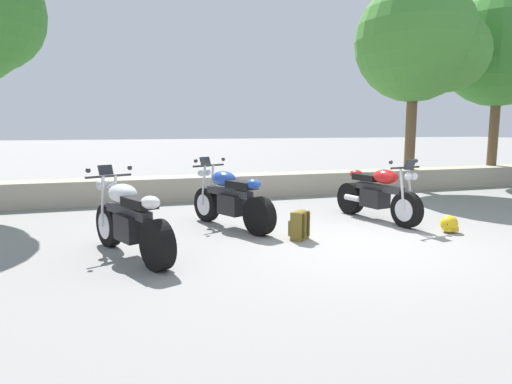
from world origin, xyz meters
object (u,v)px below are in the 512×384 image
object	(u,v)px
rider_helmet	(449,224)
motorcycle_blue_centre	(230,200)
leafy_tree_mid_left	(422,44)
leafy_tree_mid_right	(507,51)
motorcycle_white_near_left	(130,221)
rider_backpack	(299,224)
motorcycle_red_far_right	(378,194)

from	to	relation	value
rider_helmet	motorcycle_blue_centre	bearing A→B (deg)	156.53
leafy_tree_mid_left	leafy_tree_mid_right	xyz separation A→B (m)	(3.28, 0.38, 0.04)
leafy_tree_mid_left	motorcycle_blue_centre	bearing A→B (deg)	-153.48
motorcycle_white_near_left	rider_helmet	bearing A→B (deg)	-1.84
rider_helmet	rider_backpack	bearing A→B (deg)	172.91
motorcycle_white_near_left	rider_helmet	distance (m)	5.05
motorcycle_red_far_right	leafy_tree_mid_left	world-z (taller)	leafy_tree_mid_left
rider_backpack	leafy_tree_mid_left	bearing A→B (deg)	38.33
leafy_tree_mid_left	motorcycle_white_near_left	bearing A→B (deg)	-150.96
motorcycle_white_near_left	leafy_tree_mid_left	world-z (taller)	leafy_tree_mid_left
rider_helmet	leafy_tree_mid_left	world-z (taller)	leafy_tree_mid_left
rider_backpack	leafy_tree_mid_right	xyz separation A→B (m)	(8.53, 4.53, 3.69)
rider_backpack	rider_helmet	xyz separation A→B (m)	(2.53, -0.31, -0.11)
rider_backpack	leafy_tree_mid_right	bearing A→B (deg)	27.99
motorcycle_white_near_left	leafy_tree_mid_left	xyz separation A→B (m)	(7.75, 4.31, 3.41)
motorcycle_white_near_left	motorcycle_blue_centre	bearing A→B (deg)	37.09
rider_backpack	leafy_tree_mid_left	world-z (taller)	leafy_tree_mid_left
motorcycle_blue_centre	motorcycle_white_near_left	bearing A→B (deg)	-142.91
leafy_tree_mid_right	leafy_tree_mid_left	bearing A→B (deg)	-173.37
rider_backpack	rider_helmet	world-z (taller)	rider_backpack
motorcycle_red_far_right	motorcycle_white_near_left	bearing A→B (deg)	-166.96
motorcycle_blue_centre	leafy_tree_mid_left	xyz separation A→B (m)	(6.05, 3.02, 3.41)
motorcycle_blue_centre	motorcycle_red_far_right	xyz separation A→B (m)	(2.73, -0.26, 0.00)
motorcycle_blue_centre	motorcycle_red_far_right	distance (m)	2.75
rider_backpack	rider_helmet	size ratio (longest dim) A/B	1.68
motorcycle_white_near_left	rider_helmet	size ratio (longest dim) A/B	6.99
rider_backpack	leafy_tree_mid_left	size ratio (longest dim) A/B	0.09
rider_helmet	leafy_tree_mid_left	xyz separation A→B (m)	(2.72, 4.47, 3.76)
leafy_tree_mid_left	motorcycle_red_far_right	bearing A→B (deg)	-135.36
motorcycle_red_far_right	leafy_tree_mid_left	size ratio (longest dim) A/B	0.41
motorcycle_white_near_left	motorcycle_blue_centre	xyz separation A→B (m)	(1.70, 1.28, 0.00)
motorcycle_white_near_left	leafy_tree_mid_right	world-z (taller)	leafy_tree_mid_right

